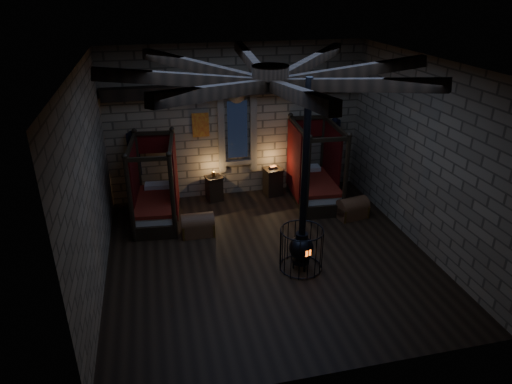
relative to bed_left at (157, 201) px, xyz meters
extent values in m
cube|color=black|center=(2.33, -2.31, -0.52)|extent=(7.00, 7.00, 0.01)
cube|color=#847054|center=(2.33, 1.19, 1.58)|extent=(7.00, 0.02, 4.20)
cube|color=#847054|center=(2.33, -5.81, 1.58)|extent=(7.00, 0.02, 4.20)
cube|color=#847054|center=(-1.17, -2.31, 1.58)|extent=(0.02, 7.00, 4.20)
cube|color=#847054|center=(5.83, -2.31, 1.58)|extent=(0.02, 7.00, 4.20)
cube|color=black|center=(2.33, -2.31, 3.68)|extent=(7.00, 7.00, 0.01)
cube|color=black|center=(2.33, 1.01, 2.53)|extent=(6.86, 0.35, 0.30)
cylinder|color=black|center=(2.33, -2.31, 3.53)|extent=(0.70, 0.70, 0.25)
cube|color=black|center=(2.33, 1.14, 1.38)|extent=(0.55, 0.04, 1.60)
cube|color=maroon|center=(1.33, 1.15, 1.58)|extent=(0.45, 0.03, 0.65)
cube|color=black|center=(-0.47, 1.03, 0.93)|extent=(0.30, 0.10, 1.15)
cube|color=black|center=(5.13, 1.03, 0.93)|extent=(0.30, 0.10, 1.15)
cube|color=black|center=(-0.01, -0.08, -0.35)|extent=(1.21, 2.07, 0.34)
cube|color=beige|center=(-0.01, -0.08, -0.08)|extent=(1.08, 1.90, 0.21)
cube|color=maroon|center=(-0.01, -0.08, 0.05)|extent=(1.14, 1.95, 0.10)
cube|color=beige|center=(0.06, 0.64, 0.15)|extent=(0.69, 0.40, 0.13)
cube|color=#520907|center=(0.09, 0.90, 1.24)|extent=(1.05, 0.15, 0.52)
cylinder|color=black|center=(-0.57, -0.98, 0.53)|extent=(0.10, 0.10, 2.09)
cylinder|color=black|center=(-0.39, 0.91, 0.53)|extent=(0.10, 0.10, 2.09)
cylinder|color=black|center=(0.37, -1.07, 0.53)|extent=(0.10, 0.10, 2.09)
cylinder|color=black|center=(0.56, 0.82, 0.53)|extent=(0.10, 0.10, 2.09)
cube|color=#520907|center=(-0.48, 0.25, 0.58)|extent=(0.19, 1.43, 1.85)
cube|color=#520907|center=(0.52, 0.16, 0.58)|extent=(0.19, 1.43, 1.85)
cube|color=black|center=(4.27, 0.08, -0.34)|extent=(1.20, 2.13, 0.36)
cube|color=beige|center=(4.27, 0.08, -0.06)|extent=(1.08, 1.96, 0.22)
cube|color=maroon|center=(4.27, 0.08, 0.08)|extent=(1.14, 2.01, 0.10)
cube|color=beige|center=(4.32, 0.84, 0.18)|extent=(0.72, 0.39, 0.14)
cube|color=#520907|center=(4.33, 1.10, 1.32)|extent=(1.09, 0.12, 0.55)
cylinder|color=black|center=(3.71, -0.87, 0.57)|extent=(0.11, 0.11, 2.18)
cylinder|color=black|center=(3.84, 1.11, 0.57)|extent=(0.11, 0.11, 2.18)
cylinder|color=black|center=(4.70, -0.94, 0.57)|extent=(0.11, 0.11, 2.18)
cylinder|color=black|center=(4.83, 1.04, 0.57)|extent=(0.11, 0.11, 2.18)
cube|color=#520907|center=(3.76, 0.42, 0.62)|extent=(0.16, 1.49, 1.93)
cube|color=#520907|center=(4.81, 0.35, 0.62)|extent=(0.16, 1.49, 1.93)
cube|color=brown|center=(0.92, -1.01, -0.36)|extent=(0.79, 0.49, 0.32)
cylinder|color=brown|center=(0.92, -1.01, -0.19)|extent=(0.79, 0.49, 0.48)
cube|color=#AF8835|center=(0.56, -1.00, -0.36)|extent=(0.06, 0.50, 0.34)
cube|color=#AF8835|center=(1.28, -1.02, -0.36)|extent=(0.06, 0.50, 0.34)
cube|color=brown|center=(4.92, -1.02, -0.36)|extent=(0.84, 0.59, 0.32)
cylinder|color=brown|center=(4.92, -1.02, -0.20)|extent=(0.84, 0.59, 0.47)
cube|color=#AF8835|center=(4.57, -1.08, -0.36)|extent=(0.13, 0.49, 0.34)
cube|color=#AF8835|center=(5.27, -0.96, -0.36)|extent=(0.13, 0.49, 0.34)
cube|color=black|center=(1.59, 0.82, -0.18)|extent=(0.47, 0.46, 0.67)
cube|color=black|center=(1.59, 0.82, 0.17)|extent=(0.52, 0.51, 0.04)
cylinder|color=#AF8835|center=(1.59, 0.82, 0.27)|extent=(0.10, 0.10, 0.15)
cube|color=black|center=(3.27, 0.81, -0.14)|extent=(0.52, 0.50, 0.75)
cube|color=black|center=(3.27, 0.81, 0.26)|extent=(0.57, 0.55, 0.04)
cube|color=brown|center=(3.27, 0.81, 0.32)|extent=(0.21, 0.17, 0.05)
cylinder|color=black|center=(2.89, -2.94, -0.31)|extent=(0.37, 0.37, 0.09)
sphere|color=black|center=(2.89, -2.94, -0.01)|extent=(0.52, 0.52, 0.52)
cylinder|color=black|center=(2.89, -2.94, 0.27)|extent=(0.26, 0.26, 0.13)
cube|color=#FF5914|center=(2.96, -3.18, -0.01)|extent=(0.13, 0.06, 0.13)
cylinder|color=black|center=(2.89, -2.94, 1.92)|extent=(0.14, 0.14, 3.22)
torus|color=black|center=(2.89, -2.94, -0.48)|extent=(0.92, 0.92, 0.03)
torus|color=black|center=(2.89, -2.94, 0.41)|extent=(0.92, 0.92, 0.03)
camera|label=1|loc=(0.11, -10.71, 5.07)|focal=32.00mm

